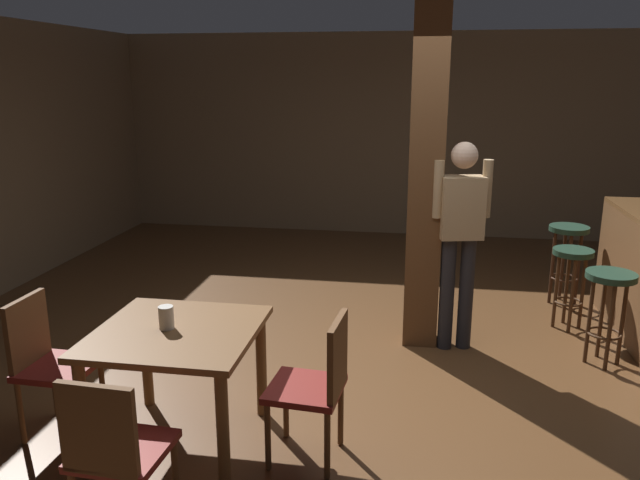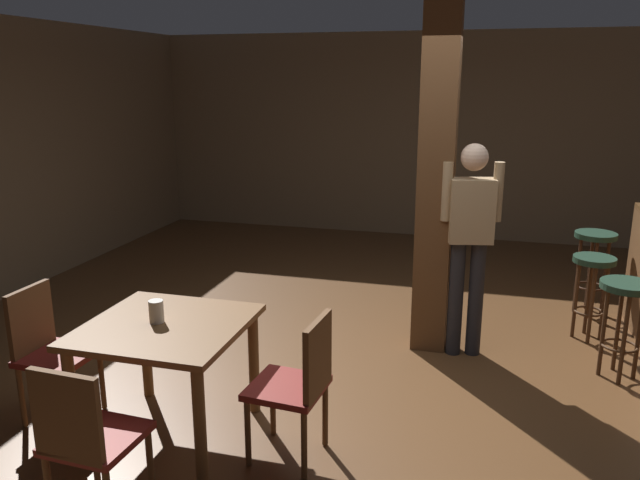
{
  "view_description": "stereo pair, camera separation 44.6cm",
  "coord_description": "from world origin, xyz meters",
  "px_view_note": "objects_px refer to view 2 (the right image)",
  "views": [
    {
      "loc": [
        0.34,
        -4.4,
        2.21
      ],
      "look_at": [
        -0.37,
        -0.14,
        1.07
      ],
      "focal_mm": 35.0,
      "sensor_mm": 36.0,
      "label": 1
    },
    {
      "loc": [
        0.78,
        -4.31,
        2.21
      ],
      "look_at": [
        -0.37,
        -0.14,
        1.07
      ],
      "focal_mm": 35.0,
      "sensor_mm": 36.0,
      "label": 2
    }
  ],
  "objects_px": {
    "standing_person": "(470,235)",
    "bar_stool_near": "(625,305)",
    "chair_south": "(86,436)",
    "chair_west": "(48,346)",
    "chair_east": "(299,381)",
    "dining_table": "(167,342)",
    "bar_stool_mid": "(593,278)",
    "napkin_cup": "(156,311)",
    "bar_stool_far": "(594,252)"
  },
  "relations": [
    {
      "from": "bar_stool_mid",
      "to": "bar_stool_far",
      "type": "relative_size",
      "value": 0.92
    },
    {
      "from": "chair_west",
      "to": "napkin_cup",
      "type": "distance_m",
      "value": 0.86
    },
    {
      "from": "chair_south",
      "to": "chair_east",
      "type": "bearing_deg",
      "value": 44.51
    },
    {
      "from": "chair_east",
      "to": "bar_stool_mid",
      "type": "height_order",
      "value": "chair_east"
    },
    {
      "from": "chair_west",
      "to": "bar_stool_mid",
      "type": "distance_m",
      "value": 4.29
    },
    {
      "from": "napkin_cup",
      "to": "bar_stool_far",
      "type": "xyz_separation_m",
      "value": [
        2.9,
        2.95,
        -0.22
      ]
    },
    {
      "from": "dining_table",
      "to": "chair_east",
      "type": "xyz_separation_m",
      "value": [
        0.86,
        -0.04,
        -0.12
      ]
    },
    {
      "from": "dining_table",
      "to": "chair_south",
      "type": "xyz_separation_m",
      "value": [
        0.03,
        -0.86,
        -0.12
      ]
    },
    {
      "from": "bar_stool_mid",
      "to": "napkin_cup",
      "type": "bearing_deg",
      "value": -140.54
    },
    {
      "from": "standing_person",
      "to": "bar_stool_near",
      "type": "relative_size",
      "value": 2.28
    },
    {
      "from": "chair_south",
      "to": "bar_stool_far",
      "type": "bearing_deg",
      "value": 53.63
    },
    {
      "from": "bar_stool_mid",
      "to": "standing_person",
      "type": "bearing_deg",
      "value": -149.75
    },
    {
      "from": "chair_west",
      "to": "bar_stool_mid",
      "type": "bearing_deg",
      "value": 32.92
    },
    {
      "from": "dining_table",
      "to": "chair_west",
      "type": "height_order",
      "value": "chair_west"
    },
    {
      "from": "standing_person",
      "to": "bar_stool_mid",
      "type": "xyz_separation_m",
      "value": [
        1.02,
        0.6,
        -0.45
      ]
    },
    {
      "from": "chair_west",
      "to": "napkin_cup",
      "type": "height_order",
      "value": "chair_west"
    },
    {
      "from": "chair_east",
      "to": "standing_person",
      "type": "relative_size",
      "value": 0.52
    },
    {
      "from": "dining_table",
      "to": "chair_east",
      "type": "bearing_deg",
      "value": -2.5
    },
    {
      "from": "chair_west",
      "to": "bar_stool_far",
      "type": "relative_size",
      "value": 1.12
    },
    {
      "from": "napkin_cup",
      "to": "bar_stool_far",
      "type": "relative_size",
      "value": 0.17
    },
    {
      "from": "chair_south",
      "to": "bar_stool_mid",
      "type": "height_order",
      "value": "chair_south"
    },
    {
      "from": "chair_south",
      "to": "bar_stool_mid",
      "type": "bearing_deg",
      "value": 49.4
    },
    {
      "from": "chair_west",
      "to": "chair_east",
      "type": "bearing_deg",
      "value": -0.66
    },
    {
      "from": "napkin_cup",
      "to": "bar_stool_mid",
      "type": "distance_m",
      "value": 3.64
    },
    {
      "from": "chair_east",
      "to": "chair_west",
      "type": "xyz_separation_m",
      "value": [
        -1.72,
        0.02,
        0.0
      ]
    },
    {
      "from": "chair_south",
      "to": "napkin_cup",
      "type": "bearing_deg",
      "value": 95.65
    },
    {
      "from": "bar_stool_mid",
      "to": "dining_table",
      "type": "bearing_deg",
      "value": -139.88
    },
    {
      "from": "standing_person",
      "to": "bar_stool_far",
      "type": "height_order",
      "value": "standing_person"
    },
    {
      "from": "napkin_cup",
      "to": "bar_stool_near",
      "type": "relative_size",
      "value": 0.18
    },
    {
      "from": "chair_east",
      "to": "chair_west",
      "type": "bearing_deg",
      "value": 179.34
    },
    {
      "from": "dining_table",
      "to": "chair_east",
      "type": "relative_size",
      "value": 1.07
    },
    {
      "from": "napkin_cup",
      "to": "chair_west",
      "type": "bearing_deg",
      "value": -178.36
    },
    {
      "from": "bar_stool_mid",
      "to": "bar_stool_far",
      "type": "height_order",
      "value": "bar_stool_far"
    },
    {
      "from": "standing_person",
      "to": "bar_stool_far",
      "type": "bearing_deg",
      "value": 48.07
    },
    {
      "from": "chair_south",
      "to": "bar_stool_near",
      "type": "xyz_separation_m",
      "value": [
        2.84,
        2.46,
        0.07
      ]
    },
    {
      "from": "standing_person",
      "to": "bar_stool_near",
      "type": "xyz_separation_m",
      "value": [
        1.14,
        -0.12,
        -0.43
      ]
    },
    {
      "from": "chair_west",
      "to": "napkin_cup",
      "type": "bearing_deg",
      "value": 1.64
    },
    {
      "from": "chair_south",
      "to": "napkin_cup",
      "type": "relative_size",
      "value": 6.4
    },
    {
      "from": "standing_person",
      "to": "bar_stool_mid",
      "type": "distance_m",
      "value": 1.27
    },
    {
      "from": "napkin_cup",
      "to": "standing_person",
      "type": "relative_size",
      "value": 0.08
    },
    {
      "from": "chair_west",
      "to": "bar_stool_near",
      "type": "relative_size",
      "value": 1.18
    },
    {
      "from": "chair_west",
      "to": "bar_stool_near",
      "type": "height_order",
      "value": "chair_west"
    },
    {
      "from": "standing_person",
      "to": "bar_stool_mid",
      "type": "relative_size",
      "value": 2.34
    },
    {
      "from": "chair_east",
      "to": "bar_stool_far",
      "type": "distance_m",
      "value": 3.59
    },
    {
      "from": "bar_stool_near",
      "to": "bar_stool_mid",
      "type": "distance_m",
      "value": 0.73
    },
    {
      "from": "chair_south",
      "to": "bar_stool_far",
      "type": "relative_size",
      "value": 1.12
    },
    {
      "from": "chair_south",
      "to": "standing_person",
      "type": "height_order",
      "value": "standing_person"
    },
    {
      "from": "napkin_cup",
      "to": "bar_stool_mid",
      "type": "height_order",
      "value": "napkin_cup"
    },
    {
      "from": "bar_stool_near",
      "to": "bar_stool_mid",
      "type": "relative_size",
      "value": 1.02
    },
    {
      "from": "chair_west",
      "to": "standing_person",
      "type": "height_order",
      "value": "standing_person"
    }
  ]
}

